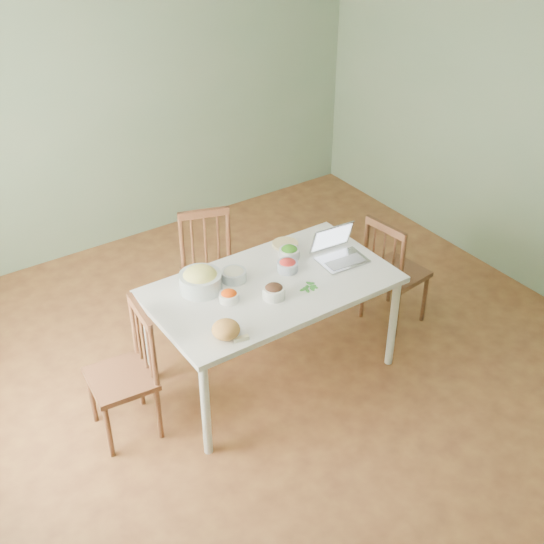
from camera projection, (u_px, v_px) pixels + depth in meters
floor at (278, 366)px, 5.49m from camera, size 5.00×5.00×0.00m
ceiling at (280, 6)px, 4.00m from camera, size 5.00×5.00×0.00m
wall_back at (124, 106)px, 6.47m from camera, size 5.00×0.00×2.70m
wall_right at (522, 134)px, 5.92m from camera, size 0.00×5.00×2.70m
dining_table at (272, 329)px, 5.22m from camera, size 1.75×0.98×0.82m
chair_far at (211, 276)px, 5.64m from camera, size 0.56×0.54×1.01m
chair_left at (120, 376)px, 4.67m from camera, size 0.45×0.47×0.98m
chair_right at (396, 270)px, 5.74m from camera, size 0.46×0.48×0.99m
bread_boule at (226, 329)px, 4.46m from camera, size 0.22×0.22×0.12m
butter_stick at (241, 339)px, 4.46m from camera, size 0.10×0.05×0.03m
bowl_squash at (200, 279)px, 4.88m from camera, size 0.36×0.36×0.17m
bowl_carrot at (229, 296)px, 4.80m from camera, size 0.16×0.16×0.08m
bowl_onion at (234, 274)px, 5.01m from camera, size 0.18×0.18×0.10m
bowl_mushroom at (274, 291)px, 4.83m from camera, size 0.18×0.18×0.10m
bowl_redpep at (288, 265)px, 5.11m from camera, size 0.19×0.19×0.09m
bowl_broccoli at (289, 252)px, 5.26m from camera, size 0.19×0.19×0.10m
flatbread at (285, 244)px, 5.43m from camera, size 0.24×0.24×0.02m
basil_bunch at (308, 287)px, 4.95m from camera, size 0.17×0.17×0.02m
laptop at (343, 248)px, 5.18m from camera, size 0.37×0.34×0.24m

